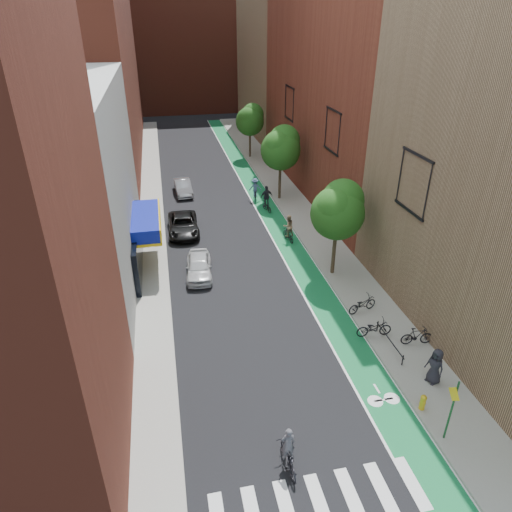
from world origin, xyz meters
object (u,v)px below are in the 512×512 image
cyclist_lead (288,455)px  fire_hydrant (423,402)px  cyclist_lane_far (255,190)px  cyclist_lane_mid (267,201)px  cyclist_lane_near (288,230)px  parked_car_silver (183,187)px  pedestrian (435,366)px  parked_car_white (199,266)px  parked_car_black (183,225)px

cyclist_lead → fire_hydrant: size_ratio=2.48×
cyclist_lane_far → cyclist_lane_mid: bearing=106.5°
cyclist_lane_far → cyclist_lane_near: bearing=101.6°
cyclist_lead → cyclist_lane_far: 28.01m
cyclist_lane_near → cyclist_lane_far: (-0.74, 8.76, 0.09)m
cyclist_lane_near → cyclist_lane_far: bearing=-96.2°
parked_car_silver → pedestrian: pedestrian is taller
parked_car_white → parked_car_black: 6.85m
parked_car_black → cyclist_lead: (2.46, -21.86, -0.06)m
fire_hydrant → parked_car_silver: bearing=105.9°
cyclist_lane_far → fire_hydrant: (1.93, -26.21, -0.41)m
cyclist_lane_mid → cyclist_lane_far: 2.74m
cyclist_lane_near → pedestrian: 16.23m
cyclist_lead → pedestrian: 8.26m
parked_car_white → fire_hydrant: size_ratio=5.27×
parked_car_white → pedestrian: (9.63, -12.18, 0.38)m
parked_car_silver → cyclist_lane_far: cyclist_lane_far is taller
parked_car_white → cyclist_lane_far: bearing=68.1°
parked_car_black → cyclist_lane_mid: size_ratio=2.21×
cyclist_lane_near → parked_car_silver: bearing=-69.8°
parked_car_white → pedestrian: pedestrian is taller
parked_car_white → cyclist_lane_far: (6.37, 12.61, 0.28)m
parked_car_black → parked_car_silver: size_ratio=1.20×
parked_car_silver → cyclist_lead: (1.89, -30.62, -0.05)m
cyclist_lane_mid → pedestrian: (2.80, -22.09, 0.17)m
pedestrian → cyclist_lead: bearing=-89.1°
parked_car_silver → fire_hydrant: parked_car_silver is taller
fire_hydrant → pedestrian: bearing=46.9°
parked_car_white → cyclist_lane_far: size_ratio=1.96×
parked_car_black → parked_car_silver: bearing=87.1°
parked_car_white → cyclist_lane_far: 14.13m
cyclist_lead → cyclist_lane_near: (5.22, 18.89, 0.24)m
parked_car_black → fire_hydrant: 22.27m
pedestrian → cyclist_lane_mid: bearing=167.9°
pedestrian → fire_hydrant: pedestrian is taller
cyclist_lead → cyclist_lane_mid: cyclist_lane_mid is taller
parked_car_black → cyclist_lane_mid: cyclist_lane_mid is taller
parked_car_silver → cyclist_lane_far: (6.37, -2.98, 0.29)m
parked_car_white → cyclist_lane_mid: bearing=60.3°
cyclist_lead → fire_hydrant: (6.41, 1.43, -0.07)m
cyclist_lead → cyclist_lane_far: (4.48, 27.65, 0.34)m
cyclist_lane_near → pedestrian: bearing=88.0°
cyclist_lane_near → cyclist_lane_far: 8.79m
cyclist_lead → fire_hydrant: cyclist_lead is taller
cyclist_lane_mid → cyclist_lane_far: (-0.46, 2.70, 0.07)m
parked_car_white → cyclist_lane_near: 8.09m
parked_car_silver → cyclist_lane_near: size_ratio=2.03×
parked_car_white → fire_hydrant: bearing=-53.7°
cyclist_lead → cyclist_lane_far: bearing=-100.9°
cyclist_lane_mid → pedestrian: 22.27m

